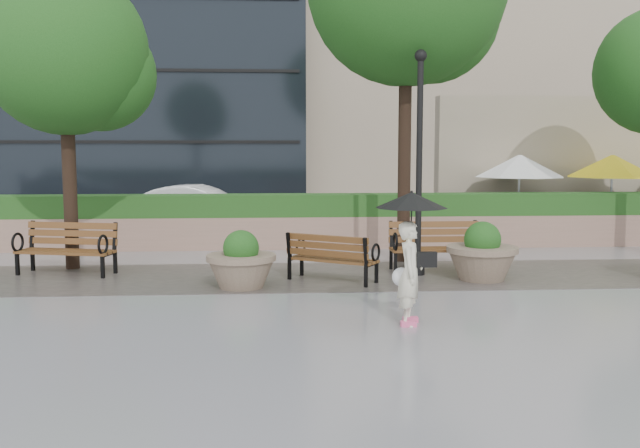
{
  "coord_description": "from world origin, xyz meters",
  "views": [
    {
      "loc": [
        -0.39,
        -10.77,
        2.56
      ],
      "look_at": [
        0.53,
        2.43,
        1.1
      ],
      "focal_mm": 40.0,
      "sensor_mm": 36.0,
      "label": 1
    }
  ],
  "objects": [
    {
      "name": "lamppost",
      "position": [
        2.51,
        3.01,
        1.95
      ],
      "size": [
        0.28,
        0.28,
        4.4
      ],
      "color": "black",
      "rests_on": "ground"
    },
    {
      "name": "cobble_strip",
      "position": [
        0.0,
        3.0,
        0.01
      ],
      "size": [
        28.0,
        3.2,
        0.01
      ],
      "primitive_type": "cube",
      "color": "#383330",
      "rests_on": "ground"
    },
    {
      "name": "patio_umb_white",
      "position": [
        6.47,
        8.48,
        1.99
      ],
      "size": [
        2.5,
        2.5,
        2.3
      ],
      "color": "black",
      "rests_on": "ground"
    },
    {
      "name": "bench_2",
      "position": [
        0.76,
        2.44,
        0.27
      ],
      "size": [
        1.78,
        1.47,
        0.91
      ],
      "rotation": [
        0.0,
        0.0,
        2.58
      ],
      "color": "brown",
      "rests_on": "ground"
    },
    {
      "name": "cafe_hedge",
      "position": [
        9.0,
        7.8,
        0.45
      ],
      "size": [
        8.0,
        0.5,
        0.9
      ],
      "primitive_type": "cube",
      "color": "#254C19",
      "rests_on": "ground"
    },
    {
      "name": "patio_umb_yellow_a",
      "position": [
        9.01,
        8.27,
        1.99
      ],
      "size": [
        2.5,
        2.5,
        2.3
      ],
      "color": "black",
      "rests_on": "ground"
    },
    {
      "name": "pedestrian",
      "position": [
        1.6,
        -0.83,
        1.15
      ],
      "size": [
        1.03,
        1.03,
        1.9
      ],
      "rotation": [
        0.0,
        0.0,
        1.27
      ],
      "color": "#F0EACA",
      "rests_on": "ground"
    },
    {
      "name": "cafe_wall",
      "position": [
        9.5,
        10.0,
        2.0
      ],
      "size": [
        10.0,
        0.6,
        4.0
      ],
      "primitive_type": "cube",
      "color": "tan",
      "rests_on": "ground"
    },
    {
      "name": "bench_1",
      "position": [
        -4.44,
        3.53,
        0.3
      ],
      "size": [
        2.02,
        1.2,
        1.02
      ],
      "rotation": [
        0.0,
        0.0,
        -0.25
      ],
      "color": "brown",
      "rests_on": "ground"
    },
    {
      "name": "car_right",
      "position": [
        -2.52,
        10.62,
        0.69
      ],
      "size": [
        4.41,
        2.28,
        1.38
      ],
      "primitive_type": "imported",
      "rotation": [
        0.0,
        0.0,
        1.37
      ],
      "color": "silver",
      "rests_on": "ground"
    },
    {
      "name": "asphalt_street",
      "position": [
        0.0,
        11.0,
        0.0
      ],
      "size": [
        40.0,
        7.0,
        0.0
      ],
      "primitive_type": "cube",
      "color": "black",
      "rests_on": "ground"
    },
    {
      "name": "bench_3",
      "position": [
        2.97,
        3.4,
        0.3
      ],
      "size": [
        1.88,
        0.75,
        1.0
      ],
      "rotation": [
        0.0,
        0.0,
        0.0
      ],
      "color": "brown",
      "rests_on": "ground"
    },
    {
      "name": "planter_right",
      "position": [
        3.62,
        2.39,
        0.44
      ],
      "size": [
        1.35,
        1.35,
        1.13
      ],
      "color": "#7F6B56",
      "rests_on": "ground"
    },
    {
      "name": "tree_0",
      "position": [
        -4.37,
        4.3,
        4.32
      ],
      "size": [
        3.46,
        3.36,
        6.13
      ],
      "color": "black",
      "rests_on": "ground"
    },
    {
      "name": "hedge_wall",
      "position": [
        0.0,
        7.0,
        0.66
      ],
      "size": [
        24.0,
        0.8,
        1.35
      ],
      "color": "#A07767",
      "rests_on": "ground"
    },
    {
      "name": "planter_left",
      "position": [
        -0.93,
        1.96,
        0.41
      ],
      "size": [
        1.25,
        1.25,
        1.05
      ],
      "color": "#7F6B56",
      "rests_on": "ground"
    },
    {
      "name": "ground",
      "position": [
        0.0,
        0.0,
        0.0
      ],
      "size": [
        100.0,
        100.0,
        0.0
      ],
      "primitive_type": "plane",
      "color": "gray",
      "rests_on": "ground"
    }
  ]
}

